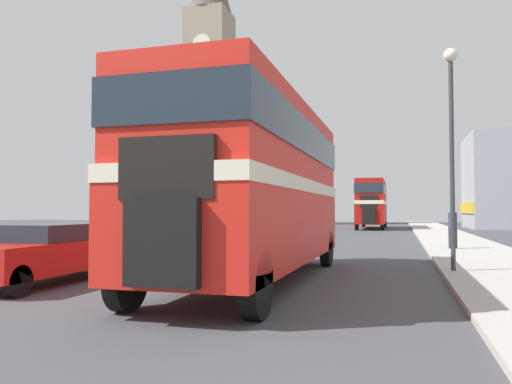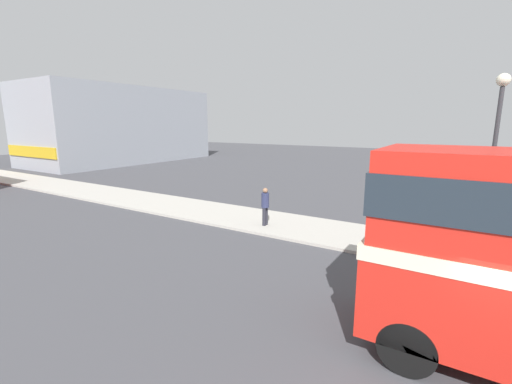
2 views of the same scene
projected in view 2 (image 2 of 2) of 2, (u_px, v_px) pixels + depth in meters
name	position (u px, v px, depth m)	size (l,w,h in m)	color
sidewalk_right	(501.00, 262.00, 11.46)	(3.50, 120.00, 0.12)	#B7B2A8
pedestrian_walking	(265.00, 204.00, 15.19)	(0.34, 0.34, 1.70)	#282833
street_lamp	(494.00, 147.00, 9.83)	(0.36, 0.36, 5.86)	#38383D
shop_building_block	(122.00, 126.00, 41.41)	(21.15, 9.30, 8.67)	#999EA8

